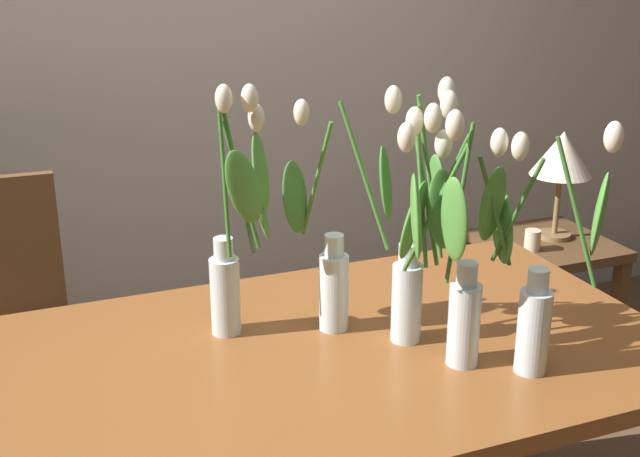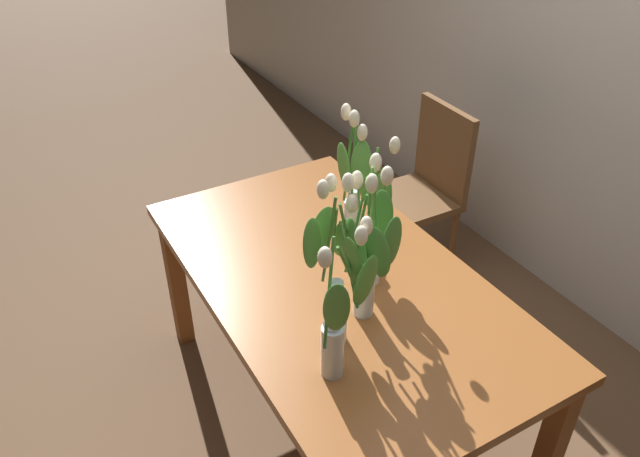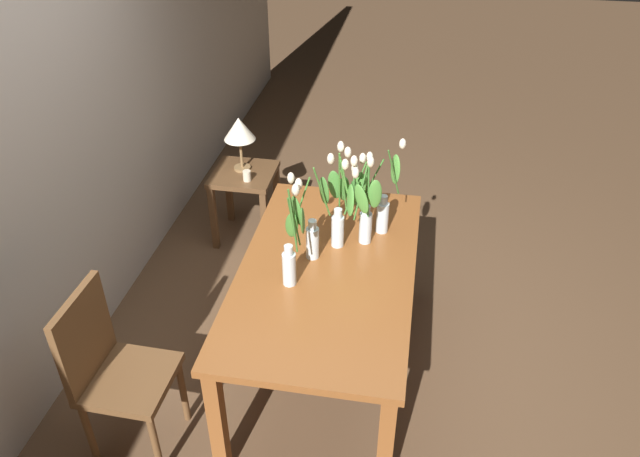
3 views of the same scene
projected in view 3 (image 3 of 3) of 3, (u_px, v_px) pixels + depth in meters
name	position (u px, v px, depth m)	size (l,w,h in m)	color
ground_plane	(326.00, 368.00, 3.59)	(18.00, 18.00, 0.00)	brown
room_wall_rear	(32.00, 139.00, 3.04)	(9.00, 0.10, 2.70)	beige
dining_table	(327.00, 281.00, 3.23)	(1.60, 0.90, 0.74)	brown
tulip_vase_0	(342.00, 207.00, 3.23)	(0.16, 0.18, 0.59)	silver
tulip_vase_1	(364.00, 208.00, 3.23)	(0.27, 0.21, 0.55)	silver
tulip_vase_2	(312.00, 227.00, 3.16)	(0.25, 0.21, 0.57)	silver
tulip_vase_3	(382.00, 202.00, 3.35)	(0.23, 0.23, 0.54)	silver
tulip_vase_4	(292.00, 245.00, 2.97)	(0.16, 0.13, 0.58)	silver
dining_chair	(112.00, 366.00, 2.91)	(0.41, 0.41, 0.93)	brown
side_table	(245.00, 186.00, 4.47)	(0.44, 0.44, 0.55)	brown
table_lamp	(239.00, 130.00, 4.26)	(0.22, 0.22, 0.40)	olive
pillar_candle	(247.00, 176.00, 4.28)	(0.06, 0.06, 0.07)	beige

